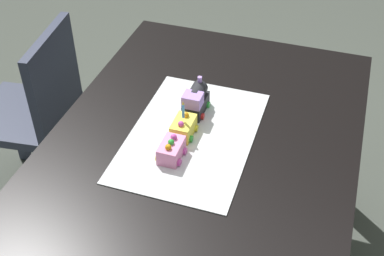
{
  "coord_description": "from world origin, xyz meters",
  "views": [
    {
      "loc": [
        1.22,
        0.36,
        1.85
      ],
      "look_at": [
        -0.01,
        -0.04,
        0.77
      ],
      "focal_mm": 47.97,
      "sensor_mm": 36.0,
      "label": 1
    }
  ],
  "objects": [
    {
      "name": "dining_table",
      "position": [
        0.0,
        0.0,
        0.63
      ],
      "size": [
        1.4,
        1.0,
        0.74
      ],
      "color": "black",
      "rests_on": "ground"
    },
    {
      "name": "cake_board",
      "position": [
        -0.01,
        -0.04,
        0.74
      ],
      "size": [
        0.6,
        0.4,
        0.0
      ],
      "primitive_type": "cube",
      "color": "silver",
      "rests_on": "dining_table"
    },
    {
      "name": "cake_car_tanker_bubblegum",
      "position": [
        0.12,
        -0.07,
        0.77
      ],
      "size": [
        0.1,
        0.08,
        0.07
      ],
      "color": "pink",
      "rests_on": "cake_board"
    },
    {
      "name": "cake_car_hopper_lemon",
      "position": [
        -0.0,
        -0.07,
        0.77
      ],
      "size": [
        0.1,
        0.08,
        0.07
      ],
      "color": "#F4E04C",
      "rests_on": "cake_board"
    },
    {
      "name": "chair",
      "position": [
        -0.25,
        -0.83,
        0.47
      ],
      "size": [
        0.45,
        0.45,
        0.86
      ],
      "rotation": [
        0.0,
        0.0,
        0.12
      ],
      "color": "#2D3347",
      "rests_on": "ground"
    },
    {
      "name": "birthday_candle",
      "position": [
        -0.0,
        -0.07,
        0.85
      ],
      "size": [
        0.01,
        0.01,
        0.06
      ],
      "color": "#4CA5E5",
      "rests_on": "cake_car_hopper_lemon"
    },
    {
      "name": "cake_locomotive",
      "position": [
        -0.13,
        -0.07,
        0.79
      ],
      "size": [
        0.14,
        0.08,
        0.12
      ],
      "color": "#232328",
      "rests_on": "cake_board"
    }
  ]
}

